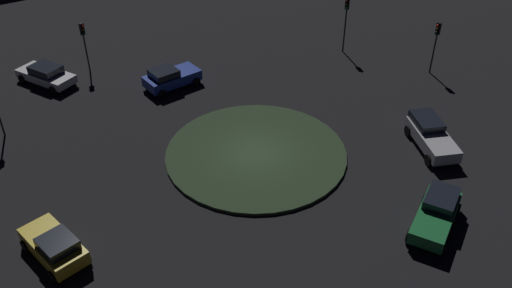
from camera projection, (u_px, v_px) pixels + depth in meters
name	position (u px, v px, depth m)	size (l,w,h in m)	color
ground_plane	(256.00, 155.00, 33.77)	(119.87, 119.87, 0.00)	black
roundabout_island	(256.00, 153.00, 33.71)	(10.95, 10.95, 0.20)	#2D4228
car_blue	(171.00, 77.00, 40.08)	(4.34, 3.00, 1.54)	#1E38A5
car_green	(437.00, 213.00, 28.33)	(4.41, 2.36, 1.53)	#1E7238
car_yellow	(54.00, 246.00, 26.52)	(2.49, 4.05, 1.53)	gold
car_silver	(431.00, 135.00, 33.99)	(4.30, 4.28, 1.58)	silver
car_white	(46.00, 74.00, 40.52)	(2.29, 4.60, 1.45)	white
traffic_light_south	(84.00, 38.00, 40.85)	(0.32, 0.37, 3.91)	#2D2D2D
traffic_light_west	(346.00, 14.00, 43.39)	(0.37, 0.33, 4.50)	#2D2D2D
traffic_light_west_near	(436.00, 38.00, 40.65)	(0.39, 0.35, 4.02)	#2D2D2D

